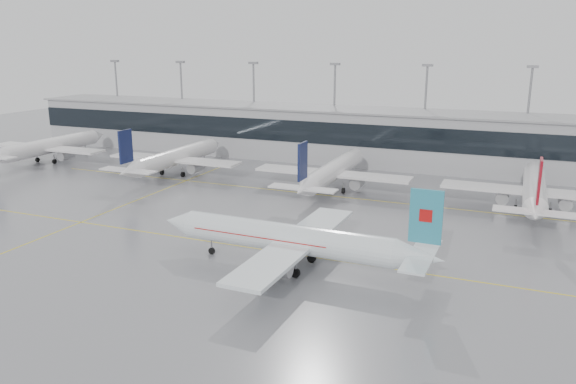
% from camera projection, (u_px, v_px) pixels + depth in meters
% --- Properties ---
extents(ground, '(320.00, 320.00, 0.00)m').
position_uv_depth(ground, '(254.00, 248.00, 76.28)').
color(ground, gray).
rests_on(ground, ground).
extents(taxi_line_main, '(120.00, 0.25, 0.01)m').
position_uv_depth(taxi_line_main, '(254.00, 248.00, 76.27)').
color(taxi_line_main, yellow).
rests_on(taxi_line_main, ground).
extents(taxi_line_north, '(120.00, 0.25, 0.01)m').
position_uv_depth(taxi_line_north, '(326.00, 195.00, 103.05)').
color(taxi_line_north, yellow).
rests_on(taxi_line_north, ground).
extents(taxi_line_cross, '(0.25, 60.00, 0.01)m').
position_uv_depth(taxi_line_cross, '(141.00, 199.00, 100.83)').
color(taxi_line_cross, yellow).
rests_on(taxi_line_cross, ground).
extents(terminal, '(180.00, 15.00, 12.00)m').
position_uv_depth(terminal, '(371.00, 137.00, 130.09)').
color(terminal, '#A0A0A4').
rests_on(terminal, ground).
extents(terminal_glass, '(180.00, 0.20, 5.00)m').
position_uv_depth(terminal_glass, '(362.00, 136.00, 122.97)').
color(terminal_glass, black).
rests_on(terminal_glass, ground).
extents(terminal_roof, '(182.00, 16.00, 0.40)m').
position_uv_depth(terminal_roof, '(372.00, 111.00, 128.51)').
color(terminal_roof, gray).
rests_on(terminal_roof, ground).
extents(light_masts, '(156.40, 1.00, 22.60)m').
position_uv_depth(light_masts, '(378.00, 103.00, 133.58)').
color(light_masts, gray).
rests_on(light_masts, ground).
extents(air_canada_jet, '(36.98, 29.68, 11.69)m').
position_uv_depth(air_canada_jet, '(295.00, 240.00, 68.54)').
color(air_canada_jet, white).
rests_on(air_canada_jet, ground).
extents(parked_jet_a, '(29.64, 36.96, 11.72)m').
position_uv_depth(parked_jet_a, '(48.00, 146.00, 131.47)').
color(parked_jet_a, white).
rests_on(parked_jet_a, ground).
extents(parked_jet_b, '(29.64, 36.96, 11.72)m').
position_uv_depth(parked_jet_b, '(175.00, 158.00, 118.43)').
color(parked_jet_b, white).
rests_on(parked_jet_b, ground).
extents(parked_jet_c, '(29.64, 36.96, 11.72)m').
position_uv_depth(parked_jet_c, '(332.00, 172.00, 105.40)').
color(parked_jet_c, white).
rests_on(parked_jet_c, ground).
extents(parked_jet_d, '(29.64, 36.96, 11.72)m').
position_uv_depth(parked_jet_d, '(534.00, 189.00, 92.37)').
color(parked_jet_d, white).
rests_on(parked_jet_d, ground).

